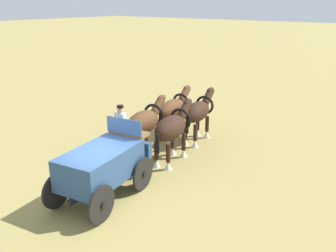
% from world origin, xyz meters
% --- Properties ---
extents(ground_plane, '(220.00, 220.00, 0.00)m').
position_xyz_m(ground_plane, '(0.00, 0.00, 0.00)').
color(ground_plane, '#9E8C4C').
extents(show_wagon, '(5.86, 2.39, 2.75)m').
position_xyz_m(show_wagon, '(0.14, 0.03, 1.18)').
color(show_wagon, '#2D4C7A').
rests_on(show_wagon, ground).
extents(draft_horse_rear_near, '(3.03, 1.27, 2.30)m').
position_xyz_m(draft_horse_rear_near, '(3.62, 1.25, 1.42)').
color(draft_horse_rear_near, brown).
rests_on(draft_horse_rear_near, ground).
extents(draft_horse_rear_off, '(3.00, 1.27, 2.28)m').
position_xyz_m(draft_horse_rear_off, '(3.83, -0.03, 1.41)').
color(draft_horse_rear_off, '#331E14').
rests_on(draft_horse_rear_off, ground).
extents(draft_horse_lead_near, '(3.16, 1.20, 2.21)m').
position_xyz_m(draft_horse_lead_near, '(6.20, 1.67, 1.35)').
color(draft_horse_lead_near, brown).
rests_on(draft_horse_lead_near, ground).
extents(draft_horse_lead_off, '(3.02, 1.20, 2.26)m').
position_xyz_m(draft_horse_lead_off, '(6.41, 0.39, 1.38)').
color(draft_horse_lead_off, '#331E14').
rests_on(draft_horse_lead_off, ground).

